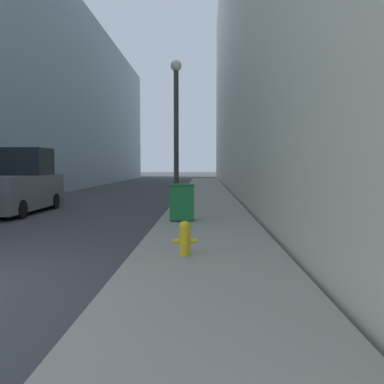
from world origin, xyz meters
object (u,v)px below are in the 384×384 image
object	(u,v)px
trash_bin	(182,202)
lamppost	(176,131)
pickup_truck	(16,186)
fire_hydrant	(185,237)

from	to	relation	value
trash_bin	lamppost	distance (m)	3.37
trash_bin	lamppost	world-z (taller)	lamppost
lamppost	pickup_truck	bearing A→B (deg)	172.81
fire_hydrant	lamppost	xyz separation A→B (m)	(-0.64, 7.41, 2.56)
fire_hydrant	pickup_truck	bearing A→B (deg)	129.80
fire_hydrant	trash_bin	size ratio (longest dim) A/B	0.59
lamppost	pickup_truck	size ratio (longest dim) A/B	1.02
fire_hydrant	lamppost	world-z (taller)	lamppost
lamppost	pickup_truck	world-z (taller)	lamppost
trash_bin	fire_hydrant	bearing A→B (deg)	-86.43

